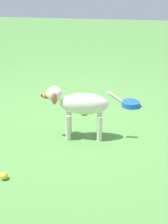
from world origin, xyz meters
TOP-DOWN VIEW (x-y plane):
  - ground at (0.00, 0.00)m, footprint 14.00×14.00m
  - dog at (0.22, 0.14)m, footprint 0.21×0.79m
  - tennis_ball_0 at (1.04, -0.36)m, footprint 0.07×0.07m
  - tennis_ball_1 at (-0.33, 0.11)m, footprint 0.07×0.07m
  - water_bowl at (-0.66, 0.64)m, footprint 0.22×0.22m

SIDE VIEW (x-z plane):
  - ground at x=0.00m, z-range 0.00..0.00m
  - water_bowl at x=-0.66m, z-range 0.00..0.06m
  - tennis_ball_0 at x=1.04m, z-range 0.00..0.07m
  - tennis_ball_1 at x=-0.33m, z-range 0.00..0.07m
  - dog at x=0.22m, z-range 0.09..0.62m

